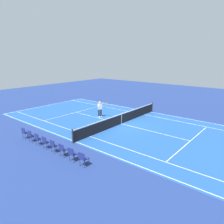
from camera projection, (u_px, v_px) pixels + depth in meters
name	position (u px, v px, depth m)	size (l,w,h in m)	color
ground_plane	(121.00, 124.00, 19.16)	(60.00, 60.00, 0.00)	navy
court_slab	(121.00, 124.00, 19.16)	(24.20, 11.40, 0.00)	#1E4C93
court_line_markings	(121.00, 124.00, 19.15)	(23.85, 11.05, 0.01)	white
tennis_net	(121.00, 119.00, 19.03)	(0.10, 11.70, 1.08)	#2D2D33
tennis_player_near	(100.00, 108.00, 21.07)	(1.18, 0.74, 1.70)	black
tennis_ball	(103.00, 115.00, 21.74)	(0.07, 0.07, 0.07)	#CCE01E
spectator_chair_0	(83.00, 158.00, 11.57)	(0.44, 0.44, 0.88)	#38383D
spectator_chair_1	(73.00, 153.00, 12.14)	(0.44, 0.44, 0.88)	#38383D
spectator_chair_2	(63.00, 149.00, 12.71)	(0.44, 0.44, 0.88)	#38383D
spectator_chair_3	(54.00, 145.00, 13.28)	(0.44, 0.44, 0.88)	#38383D
spectator_chair_4	(46.00, 141.00, 13.84)	(0.44, 0.44, 0.88)	#38383D
spectator_chair_5	(38.00, 138.00, 14.41)	(0.44, 0.44, 0.88)	#38383D
spectator_chair_6	(31.00, 135.00, 14.98)	(0.44, 0.44, 0.88)	#38383D
spectator_chair_7	(25.00, 132.00, 15.55)	(0.44, 0.44, 0.88)	#38383D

